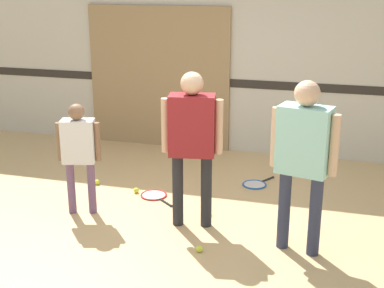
{
  "coord_description": "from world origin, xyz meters",
  "views": [
    {
      "loc": [
        1.64,
        -4.79,
        2.53
      ],
      "look_at": [
        0.24,
        0.15,
        0.9
      ],
      "focal_mm": 50.0,
      "sensor_mm": 36.0,
      "label": 1
    }
  ],
  "objects": [
    {
      "name": "tennis_ball_stray_left",
      "position": [
        0.36,
        0.42,
        0.03
      ],
      "size": [
        0.07,
        0.07,
        0.07
      ],
      "primitive_type": "sphere",
      "color": "#CCE038",
      "rests_on": "ground_plane"
    },
    {
      "name": "tennis_ball_stray_right",
      "position": [
        -1.22,
        0.91,
        0.03
      ],
      "size": [
        0.07,
        0.07,
        0.07
      ],
      "primitive_type": "sphere",
      "color": "#CCE038",
      "rests_on": "ground_plane"
    },
    {
      "name": "person_instructor",
      "position": [
        0.24,
        0.15,
        1.01
      ],
      "size": [
        0.61,
        0.33,
        1.63
      ],
      "rotation": [
        0.0,
        0.0,
        0.18
      ],
      "color": "#232328",
      "rests_on": "ground_plane"
    },
    {
      "name": "wall_back",
      "position": [
        0.0,
        2.76,
        1.6
      ],
      "size": [
        16.0,
        0.07,
        3.2
      ],
      "color": "beige",
      "rests_on": "ground_plane"
    },
    {
      "name": "ground_plane",
      "position": [
        0.0,
        0.0,
        0.0
      ],
      "size": [
        16.0,
        16.0,
        0.0
      ],
      "primitive_type": "plane",
      "color": "tan"
    },
    {
      "name": "tennis_ball_by_spare_racket",
      "position": [
        -0.64,
        0.8,
        0.03
      ],
      "size": [
        0.07,
        0.07,
        0.07
      ],
      "primitive_type": "sphere",
      "color": "#CCE038",
      "rests_on": "ground_plane"
    },
    {
      "name": "person_student_left",
      "position": [
        -1.01,
        0.12,
        0.77
      ],
      "size": [
        0.46,
        0.28,
        1.24
      ],
      "rotation": [
        0.0,
        0.0,
        0.27
      ],
      "color": "#6B4C70",
      "rests_on": "ground_plane"
    },
    {
      "name": "racket_spare_on_floor",
      "position": [
        -0.39,
        0.76,
        0.01
      ],
      "size": [
        0.54,
        0.49,
        0.03
      ],
      "rotation": [
        0.0,
        0.0,
        5.59
      ],
      "color": "red",
      "rests_on": "ground_plane"
    },
    {
      "name": "person_student_right",
      "position": [
        1.36,
        -0.11,
        1.02
      ],
      "size": [
        0.61,
        0.35,
        1.65
      ],
      "rotation": [
        0.0,
        0.0,
        2.91
      ],
      "color": "#2D334C",
      "rests_on": "ground_plane"
    },
    {
      "name": "tennis_ball_near_instructor",
      "position": [
        0.47,
        -0.4,
        0.03
      ],
      "size": [
        0.07,
        0.07,
        0.07
      ],
      "primitive_type": "sphere",
      "color": "#CCE038",
      "rests_on": "ground_plane"
    },
    {
      "name": "wall_panel",
      "position": [
        -1.0,
        2.7,
        1.05
      ],
      "size": [
        2.17,
        0.05,
        2.11
      ],
      "color": "#9E7F56",
      "rests_on": "ground_plane"
    },
    {
      "name": "racket_second_spare",
      "position": [
        0.71,
        1.44,
        0.01
      ],
      "size": [
        0.42,
        0.54,
        0.03
      ],
      "rotation": [
        0.0,
        0.0,
        1.03
      ],
      "color": "blue",
      "rests_on": "ground_plane"
    }
  ]
}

